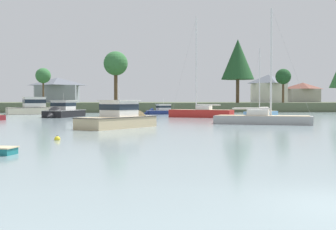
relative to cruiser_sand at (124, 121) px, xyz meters
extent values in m
cube|color=#4C563D|center=(5.86, 79.33, 0.44)|extent=(163.93, 59.51, 1.96)
cube|color=tan|center=(-0.59, -0.77, -0.31)|extent=(7.12, 8.09, 1.55)
cone|color=tan|center=(1.84, 2.41, -0.31)|extent=(3.39, 3.33, 2.55)
cube|color=black|center=(-0.59, -0.77, 0.43)|extent=(7.30, 8.28, 0.05)
cube|color=silver|center=(-0.44, -0.57, 1.16)|extent=(3.43, 3.51, 1.40)
cube|color=#19232D|center=(-0.44, -0.57, 1.31)|extent=(3.50, 3.58, 0.51)
cube|color=beige|center=(-0.44, -0.57, 1.90)|extent=(3.91, 3.98, 0.06)
cylinder|color=silver|center=(-0.44, -0.57, 2.53)|extent=(0.03, 0.03, 1.21)
cube|color=black|center=(-9.45, 26.32, -0.31)|extent=(5.27, 8.80, 1.58)
cone|color=black|center=(-10.67, 22.36, -0.31)|extent=(3.22, 3.00, 2.66)
cube|color=silver|center=(-9.45, 26.32, 0.45)|extent=(5.43, 9.00, 0.05)
cube|color=silver|center=(-9.56, 25.96, 1.18)|extent=(3.25, 3.92, 1.39)
cube|color=#19232D|center=(-9.56, 25.96, 1.32)|extent=(3.32, 4.00, 0.50)
cube|color=beige|center=(-9.56, 25.96, 1.90)|extent=(3.73, 4.42, 0.06)
cylinder|color=silver|center=(-9.56, 25.96, 2.45)|extent=(0.03, 0.03, 1.03)
cube|color=gray|center=(14.00, 4.44, -0.41)|extent=(10.14, 6.10, 1.45)
cube|color=#CCB78E|center=(14.00, 4.44, 0.34)|extent=(9.47, 5.57, 0.04)
cube|color=silver|center=(13.54, 4.61, 0.65)|extent=(2.65, 2.45, 0.59)
cylinder|color=silver|center=(14.73, 4.16, 5.79)|extent=(0.20, 0.20, 10.87)
cylinder|color=silver|center=(12.90, 4.85, 1.04)|extent=(3.71, 1.53, 0.16)
cylinder|color=silver|center=(12.90, 4.85, 1.09)|extent=(3.34, 1.37, 0.14)
cylinder|color=#999999|center=(16.56, 3.47, 5.77)|extent=(3.68, 1.40, 10.82)
cube|color=navy|center=(5.92, 38.59, -0.38)|extent=(6.15, 3.65, 1.12)
cone|color=navy|center=(3.14, 37.82, -0.38)|extent=(2.09, 2.33, 1.97)
cube|color=silver|center=(5.92, 38.59, 0.15)|extent=(6.28, 3.77, 0.05)
cube|color=silver|center=(5.91, 38.59, 0.70)|extent=(2.61, 2.28, 1.03)
cube|color=#19232D|center=(5.91, 38.59, 0.80)|extent=(2.66, 2.33, 0.37)
cube|color=beige|center=(5.91, 38.59, 1.24)|extent=(2.94, 2.62, 0.06)
cylinder|color=silver|center=(5.91, 38.59, 1.76)|extent=(0.03, 0.03, 0.99)
cube|color=#669ECC|center=(21.61, 31.67, -0.44)|extent=(6.88, 6.83, 1.12)
cube|color=#CCB78E|center=(21.61, 31.67, 0.14)|extent=(6.37, 6.32, 0.04)
cube|color=silver|center=(21.88, 31.94, 0.39)|extent=(2.17, 2.17, 0.45)
cylinder|color=silver|center=(21.18, 31.25, 5.31)|extent=(0.15, 0.15, 10.30)
cylinder|color=silver|center=(22.25, 32.30, 0.71)|extent=(2.21, 2.18, 0.12)
cylinder|color=silver|center=(22.25, 32.30, 0.76)|extent=(2.01, 1.99, 0.14)
cylinder|color=#999999|center=(20.12, 30.21, 5.29)|extent=(2.15, 2.12, 10.25)
cube|color=beige|center=(-17.03, 40.09, -0.26)|extent=(9.51, 6.34, 1.88)
cone|color=beige|center=(-12.86, 41.91, -0.26)|extent=(3.40, 3.45, 2.65)
cube|color=black|center=(-17.03, 40.09, 0.64)|extent=(9.73, 6.53, 0.05)
cube|color=silver|center=(-16.95, 40.13, 1.58)|extent=(4.23, 3.60, 1.80)
cube|color=#19232D|center=(-16.95, 40.13, 1.76)|extent=(4.32, 3.67, 0.65)
cube|color=beige|center=(-16.95, 40.13, 2.51)|extent=(4.78, 4.11, 0.06)
cylinder|color=silver|center=(-16.95, 40.13, 3.42)|extent=(0.03, 0.03, 1.76)
cube|color=#B2231E|center=(10.32, 22.91, -0.37)|extent=(9.10, 6.47, 1.87)
cube|color=#CCB78E|center=(10.32, 22.91, 0.58)|extent=(8.49, 5.97, 0.04)
cube|color=silver|center=(10.72, 22.69, 0.88)|extent=(2.47, 2.25, 0.55)
cylinder|color=silver|center=(9.68, 23.27, 7.24)|extent=(0.18, 0.18, 13.28)
cylinder|color=silver|center=(11.28, 22.37, 1.25)|extent=(3.27, 1.93, 0.15)
cylinder|color=silver|center=(11.28, 22.37, 1.30)|extent=(2.95, 1.75, 0.14)
cylinder|color=#999999|center=(8.08, 24.18, 7.22)|extent=(3.22, 1.83, 13.23)
sphere|color=yellow|center=(-3.74, -12.76, -0.47)|extent=(0.36, 0.36, 0.36)
torus|color=#333338|center=(-3.74, -12.76, -0.25)|extent=(0.12, 0.12, 0.02)
cylinder|color=brown|center=(33.64, 56.48, 3.94)|extent=(0.48, 0.48, 5.03)
sphere|color=#1E4723|center=(33.64, 56.48, 7.22)|extent=(3.44, 3.44, 3.44)
cylinder|color=brown|center=(23.08, 55.11, 5.63)|extent=(0.72, 0.72, 8.41)
cone|color=#1E4723|center=(23.08, 55.11, 10.84)|extent=(7.10, 7.10, 8.68)
cylinder|color=brown|center=(-19.25, 59.26, 4.02)|extent=(0.38, 0.38, 5.19)
sphere|color=#336B38|center=(-19.25, 59.26, 7.36)|extent=(3.33, 3.33, 3.33)
cylinder|color=brown|center=(-3.65, 64.41, 5.36)|extent=(0.83, 0.83, 7.87)
sphere|color=#336B38|center=(-3.65, 64.41, 10.56)|extent=(5.63, 5.63, 5.63)
cube|color=silver|center=(33.78, 67.80, 3.77)|extent=(7.20, 7.20, 4.69)
pyramid|color=#565B66|center=(33.78, 67.80, 7.23)|extent=(7.77, 7.77, 2.22)
cube|color=gray|center=(-18.31, 71.60, 3.54)|extent=(9.75, 8.19, 4.24)
pyramid|color=#565B66|center=(-18.31, 71.60, 6.61)|extent=(10.53, 8.84, 1.91)
cube|color=#9E998E|center=(47.15, 80.02, 3.26)|extent=(7.93, 6.01, 3.68)
pyramid|color=brown|center=(47.15, 80.02, 5.98)|extent=(8.57, 6.49, 1.75)
camera|label=1|loc=(1.04, -40.18, 1.86)|focal=47.61mm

